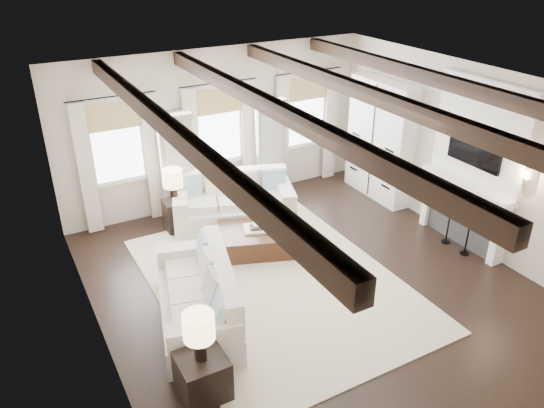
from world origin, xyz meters
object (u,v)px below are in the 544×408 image
sofa_left (201,298)px  sofa_back (233,204)px  ottoman (263,240)px  side_table_front (203,376)px  side_table_back (176,216)px

sofa_left → sofa_back: bearing=56.1°
sofa_left → ottoman: size_ratio=1.60×
sofa_back → ottoman: sofa_back is taller
sofa_back → ottoman: size_ratio=1.65×
sofa_left → side_table_front: size_ratio=4.25×
sofa_back → side_table_back: bearing=168.3°
side_table_front → side_table_back: size_ratio=0.93×
side_table_back → side_table_front: bearing=-105.3°
sofa_back → ottoman: bearing=-89.6°
side_table_front → ottoman: bearing=50.0°
sofa_left → side_table_front: (-0.53, -1.33, -0.10)m
side_table_front → side_table_back: 4.23m
side_table_back → sofa_back: bearing=-11.7°
side_table_front → side_table_back: (1.11, 4.08, 0.02)m
side_table_front → side_table_back: bearing=74.7°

